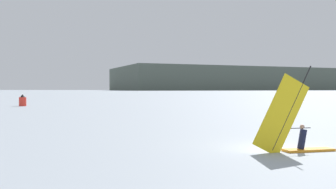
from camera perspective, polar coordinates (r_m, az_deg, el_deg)
ground_plane at (r=20.29m, az=15.97°, el=-7.66°), size 4000.00×4000.00×0.00m
windsurfer at (r=19.20m, az=18.41°, el=-5.25°), size 4.21×0.85×4.31m
distant_headland at (r=926.73m, az=18.59°, el=2.03°), size 847.73×355.44×45.51m
channel_buoy at (r=70.82m, az=-20.85°, el=-0.89°), size 1.23×1.23×2.05m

